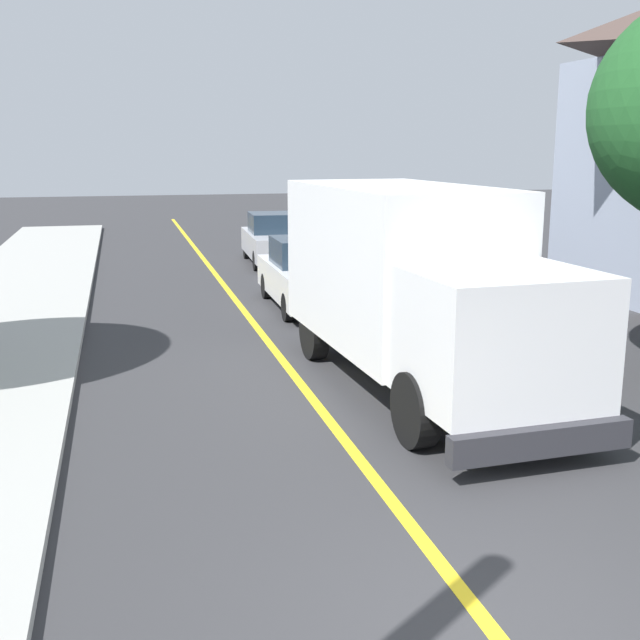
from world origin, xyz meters
TOP-DOWN VIEW (x-y plane):
  - ground_plane at (0.00, 0.00)m, footprint 120.00×120.00m
  - centre_line_yellow at (0.00, 10.00)m, footprint 0.16×56.00m
  - box_truck at (1.75, 6.61)m, footprint 2.75×7.29m
  - parked_car_near at (1.60, 13.17)m, footprint 1.85×4.42m
  - parked_car_mid at (2.22, 20.55)m, footprint 2.01×4.48m
  - parked_van_across at (5.20, 15.24)m, footprint 1.94×4.46m
  - stop_sign at (4.96, 10.47)m, footprint 0.80×0.10m

SIDE VIEW (x-z plane):
  - ground_plane at x=0.00m, z-range 0.00..0.00m
  - centre_line_yellow at x=0.00m, z-range 0.00..0.01m
  - parked_car_near at x=1.60m, z-range -0.04..1.63m
  - parked_car_mid at x=2.22m, z-range -0.04..1.63m
  - parked_van_across at x=5.20m, z-range -0.04..1.63m
  - box_truck at x=1.75m, z-range 0.17..3.37m
  - stop_sign at x=4.96m, z-range 0.53..3.18m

